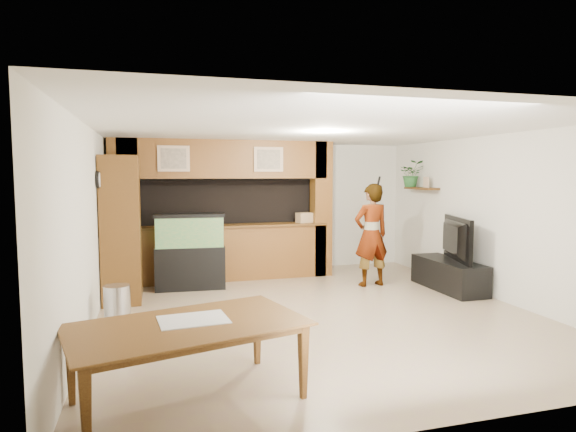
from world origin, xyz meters
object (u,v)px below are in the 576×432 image
object	(u,v)px
television	(450,239)
pantry_cabinet	(121,229)
person	(371,235)
aquarium	(190,252)
dining_table	(190,364)

from	to	relation	value
television	pantry_cabinet	bearing A→B (deg)	98.49
person	aquarium	bearing A→B (deg)	-17.72
television	dining_table	world-z (taller)	television
person	dining_table	world-z (taller)	person
aquarium	person	bearing A→B (deg)	-7.71
pantry_cabinet	television	size ratio (longest dim) A/B	1.75
person	dining_table	distance (m)	5.02
aquarium	pantry_cabinet	bearing A→B (deg)	-152.03
aquarium	dining_table	size ratio (longest dim) A/B	0.66
pantry_cabinet	person	bearing A→B (deg)	-2.14
television	dining_table	size ratio (longest dim) A/B	0.65
pantry_cabinet	television	xyz separation A→B (m)	(5.35, -0.79, -0.25)
aquarium	dining_table	distance (m)	4.28
dining_table	aquarium	bearing A→B (deg)	71.12
dining_table	television	bearing A→B (deg)	18.49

